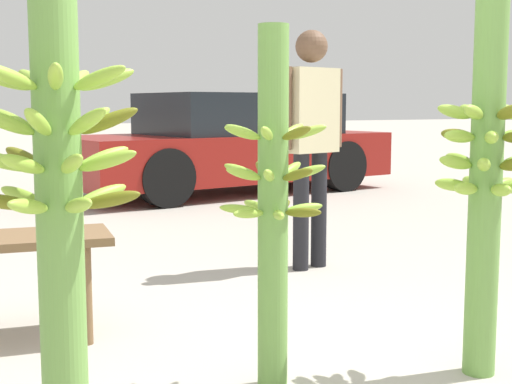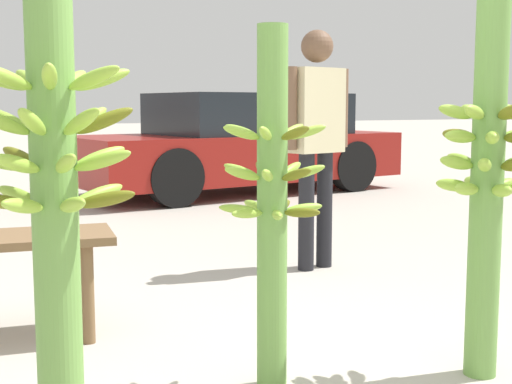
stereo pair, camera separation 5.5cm
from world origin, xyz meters
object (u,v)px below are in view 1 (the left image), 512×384
Objects in this scene: banana_stalk_left at (59,187)px; banana_stalk_right at (486,176)px; parked_car at (231,144)px; vendor_person at (311,127)px; banana_stalk_center at (273,204)px.

banana_stalk_left is 1.07× the size of banana_stalk_right.
banana_stalk_right is 0.36× the size of parked_car.
vendor_person is at bearing 43.64° from banana_stalk_left.
banana_stalk_right is (1.73, 0.04, -0.05)m from banana_stalk_left.
banana_stalk_right is 2.03m from vendor_person.
banana_stalk_left is 1.19× the size of banana_stalk_center.
banana_stalk_right is at bearing -18.29° from banana_stalk_center.
vendor_person is (0.40, 1.99, 0.14)m from banana_stalk_right.
vendor_person reaches higher than banana_stalk_right.
banana_stalk_right is at bearing 156.09° from parked_car.
parked_car is (1.39, 4.14, -0.36)m from vendor_person.
vendor_person is at bearing 78.62° from banana_stalk_right.
parked_car is at bearing 58.45° from vendor_person.
banana_stalk_left is at bearing -160.18° from banana_stalk_center.
banana_stalk_center is 0.88× the size of vendor_person.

